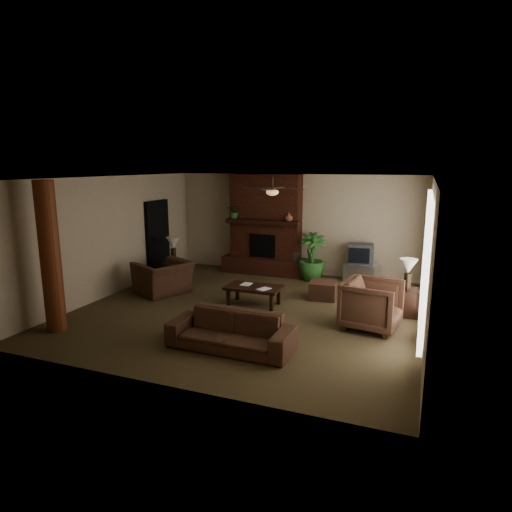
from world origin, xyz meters
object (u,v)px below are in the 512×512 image
at_px(log_column, 50,258).
at_px(lamp_left, 173,245).
at_px(lamp_right, 408,269).
at_px(side_table_left, 174,272).
at_px(ottoman, 323,290).
at_px(tv_stand, 361,273).
at_px(coffee_table, 254,289).
at_px(side_table_right, 406,302).
at_px(floor_vase, 295,261).
at_px(sofa, 231,325).
at_px(armchair_right, 372,302).
at_px(armchair_left, 163,272).
at_px(floor_plant, 311,267).

height_order(log_column, lamp_left, log_column).
distance_m(lamp_left, lamp_right, 5.90).
xyz_separation_m(side_table_left, lamp_right, (5.83, -0.57, 0.73)).
xyz_separation_m(ottoman, tv_stand, (0.64, 1.80, 0.05)).
xyz_separation_m(coffee_table, side_table_right, (3.18, 0.51, -0.10)).
xyz_separation_m(coffee_table, floor_vase, (0.13, 2.82, 0.06)).
relative_size(log_column, side_table_left, 5.09).
relative_size(sofa, armchair_right, 2.06).
relative_size(armchair_left, side_table_left, 2.17).
bearing_deg(sofa, side_table_left, 134.27).
xyz_separation_m(armchair_left, tv_stand, (4.32, 2.76, -0.27)).
bearing_deg(lamp_left, ottoman, -0.80).
distance_m(tv_stand, lamp_right, 2.75).
bearing_deg(armchair_right, sofa, 138.77).
height_order(armchair_right, lamp_left, lamp_left).
bearing_deg(floor_vase, floor_plant, -25.83).
bearing_deg(floor_plant, side_table_left, -155.43).
bearing_deg(armchair_left, lamp_right, 118.22).
height_order(log_column, floor_vase, log_column).
height_order(armchair_right, floor_plant, armchair_right).
distance_m(side_table_left, lamp_right, 5.91).
height_order(coffee_table, ottoman, coffee_table).
xyz_separation_m(floor_vase, side_table_left, (-2.78, -1.79, -0.16)).
relative_size(tv_stand, side_table_right, 1.55).
bearing_deg(floor_plant, coffee_table, -104.68).
height_order(floor_vase, side_table_left, floor_vase).
relative_size(armchair_right, coffee_table, 0.86).
height_order(coffee_table, floor_vase, floor_vase).
bearing_deg(armchair_left, coffee_table, 112.60).
bearing_deg(lamp_left, floor_plant, 23.71).
height_order(log_column, floor_plant, log_column).
relative_size(floor_plant, lamp_right, 1.96).
distance_m(floor_plant, lamp_right, 3.33).
relative_size(coffee_table, lamp_right, 1.85).
relative_size(log_column, lamp_right, 4.31).
xyz_separation_m(armchair_right, side_table_left, (-5.26, 1.56, -0.24)).
bearing_deg(armchair_left, log_column, 12.50).
bearing_deg(coffee_table, side_table_left, 158.72).
xyz_separation_m(tv_stand, side_table_left, (-4.62, -1.79, 0.03)).
bearing_deg(tv_stand, ottoman, -97.09).
bearing_deg(sofa, armchair_left, 141.19).
bearing_deg(floor_plant, sofa, -92.11).
bearing_deg(floor_plant, ottoman, -66.85).
xyz_separation_m(floor_vase, side_table_right, (3.05, -2.31, -0.16)).
xyz_separation_m(floor_plant, side_table_left, (-3.33, -1.52, -0.08)).
relative_size(armchair_left, side_table_right, 2.17).
height_order(tv_stand, lamp_left, lamp_left).
distance_m(sofa, lamp_left, 4.70).
bearing_deg(side_table_right, ottoman, 164.41).
distance_m(armchair_right, tv_stand, 3.41).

